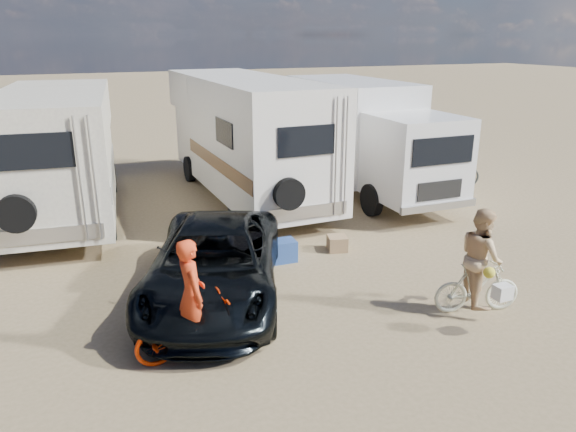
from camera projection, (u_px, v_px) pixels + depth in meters
name	position (u px, v px, depth m)	size (l,w,h in m)	color
ground	(375.00, 293.00, 10.62)	(140.00, 140.00, 0.00)	#927B57
rv_main	(246.00, 139.00, 16.43)	(2.60, 8.52, 3.61)	white
rv_left	(59.00, 156.00, 14.56)	(2.70, 7.46, 3.41)	silver
box_truck	(367.00, 138.00, 17.05)	(2.40, 7.60, 3.41)	silver
dark_suv	(215.00, 263.00, 10.22)	(2.36, 5.11, 1.42)	black
bike_man	(194.00, 328.00, 8.41)	(0.64, 1.83, 0.96)	#C52400
bike_woman	(477.00, 287.00, 9.79)	(0.44, 1.57, 0.94)	beige
rider_man	(192.00, 305.00, 8.28)	(0.65, 0.42, 1.77)	red
rider_woman	(480.00, 266.00, 9.66)	(0.86, 0.67, 1.78)	tan
bike_parked	(453.00, 173.00, 17.92)	(0.62, 1.79, 0.94)	#282A28
cooler	(282.00, 251.00, 12.07)	(0.60, 0.44, 0.48)	#26468C
crate	(337.00, 243.00, 12.69)	(0.43, 0.43, 0.35)	#987651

